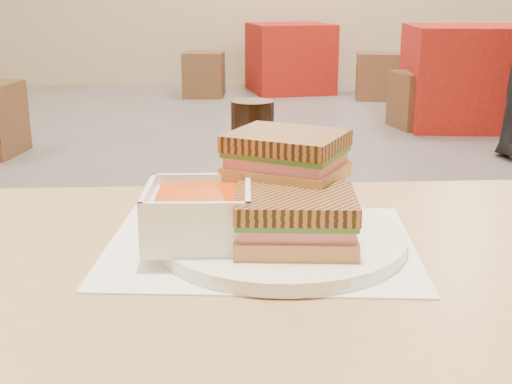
{
  "coord_description": "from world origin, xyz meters",
  "views": [
    {
      "loc": [
        -0.03,
        -2.73,
        1.04
      ],
      "look_at": [
        0.01,
        -2.0,
        0.82
      ],
      "focal_mm": 46.88,
      "sensor_mm": 36.0,
      "label": 1
    }
  ],
  "objects_px": {
    "soup_bowl": "(199,217)",
    "bg_table_1": "(464,76)",
    "cola_glass": "(252,146)",
    "main_table": "(308,368)",
    "bg_chair_2l": "(204,74)",
    "bg_chair_1l": "(420,100)",
    "bg_table_2": "(290,58)",
    "plate": "(282,238)",
    "bg_chair_2r": "(377,76)",
    "panini_lower": "(295,220)"
  },
  "relations": [
    {
      "from": "soup_bowl",
      "to": "bg_table_1",
      "type": "height_order",
      "value": "soup_bowl"
    },
    {
      "from": "soup_bowl",
      "to": "cola_glass",
      "type": "distance_m",
      "value": 0.26
    },
    {
      "from": "main_table",
      "to": "bg_chair_2l",
      "type": "relative_size",
      "value": 2.73
    },
    {
      "from": "soup_bowl",
      "to": "bg_chair_1l",
      "type": "height_order",
      "value": "soup_bowl"
    },
    {
      "from": "soup_bowl",
      "to": "bg_table_1",
      "type": "relative_size",
      "value": 0.13
    },
    {
      "from": "main_table",
      "to": "bg_table_2",
      "type": "distance_m",
      "value": 6.5
    },
    {
      "from": "plate",
      "to": "bg_chair_2r",
      "type": "distance_m",
      "value": 6.04
    },
    {
      "from": "panini_lower",
      "to": "cola_glass",
      "type": "bearing_deg",
      "value": 97.39
    },
    {
      "from": "panini_lower",
      "to": "bg_chair_2l",
      "type": "bearing_deg",
      "value": 92.47
    },
    {
      "from": "bg_chair_1l",
      "to": "main_table",
      "type": "bearing_deg",
      "value": -107.95
    },
    {
      "from": "main_table",
      "to": "bg_table_1",
      "type": "xyz_separation_m",
      "value": [
        1.81,
        4.55,
        -0.25
      ]
    },
    {
      "from": "bg_chair_1l",
      "to": "bg_chair_2l",
      "type": "relative_size",
      "value": 1.02
    },
    {
      "from": "panini_lower",
      "to": "bg_chair_2r",
      "type": "xyz_separation_m",
      "value": [
        1.45,
        5.88,
        -0.57
      ]
    },
    {
      "from": "main_table",
      "to": "bg_table_1",
      "type": "bearing_deg",
      "value": 68.27
    },
    {
      "from": "main_table",
      "to": "panini_lower",
      "type": "bearing_deg",
      "value": 105.2
    },
    {
      "from": "panini_lower",
      "to": "bg_table_1",
      "type": "height_order",
      "value": "panini_lower"
    },
    {
      "from": "plate",
      "to": "bg_table_1",
      "type": "bearing_deg",
      "value": 67.63
    },
    {
      "from": "panini_lower",
      "to": "bg_chair_2r",
      "type": "distance_m",
      "value": 6.08
    },
    {
      "from": "bg_table_2",
      "to": "soup_bowl",
      "type": "bearing_deg",
      "value": -96.65
    },
    {
      "from": "main_table",
      "to": "bg_chair_1l",
      "type": "xyz_separation_m",
      "value": [
        1.45,
        4.48,
        -0.42
      ]
    },
    {
      "from": "bg_table_1",
      "to": "bg_chair_1l",
      "type": "xyz_separation_m",
      "value": [
        -0.36,
        -0.07,
        -0.17
      ]
    },
    {
      "from": "bg_table_2",
      "to": "plate",
      "type": "bearing_deg",
      "value": -95.8
    },
    {
      "from": "main_table",
      "to": "bg_chair_2l",
      "type": "distance_m",
      "value": 6.19
    },
    {
      "from": "main_table",
      "to": "bg_chair_2l",
      "type": "bearing_deg",
      "value": 92.57
    },
    {
      "from": "main_table",
      "to": "bg_table_1",
      "type": "height_order",
      "value": "bg_table_1"
    },
    {
      "from": "cola_glass",
      "to": "bg_chair_2r",
      "type": "bearing_deg",
      "value": 75.15
    },
    {
      "from": "soup_bowl",
      "to": "bg_chair_2l",
      "type": "height_order",
      "value": "soup_bowl"
    },
    {
      "from": "panini_lower",
      "to": "bg_table_1",
      "type": "distance_m",
      "value": 4.88
    },
    {
      "from": "plate",
      "to": "bg_chair_1l",
      "type": "xyz_separation_m",
      "value": [
        1.48,
        4.4,
        -0.54
      ]
    },
    {
      "from": "panini_lower",
      "to": "bg_chair_2l",
      "type": "height_order",
      "value": "panini_lower"
    },
    {
      "from": "soup_bowl",
      "to": "bg_chair_1l",
      "type": "distance_m",
      "value": 4.72
    },
    {
      "from": "main_table",
      "to": "bg_table_2",
      "type": "relative_size",
      "value": 1.3
    },
    {
      "from": "cola_glass",
      "to": "bg_chair_2l",
      "type": "distance_m",
      "value": 5.88
    },
    {
      "from": "plate",
      "to": "bg_table_1",
      "type": "relative_size",
      "value": 0.3
    },
    {
      "from": "plate",
      "to": "bg_chair_1l",
      "type": "bearing_deg",
      "value": 71.45
    },
    {
      "from": "bg_chair_1l",
      "to": "bg_chair_2r",
      "type": "height_order",
      "value": "bg_chair_2r"
    },
    {
      "from": "panini_lower",
      "to": "soup_bowl",
      "type": "bearing_deg",
      "value": 169.01
    },
    {
      "from": "plate",
      "to": "bg_table_2",
      "type": "xyz_separation_m",
      "value": [
        0.65,
        6.38,
        -0.41
      ]
    },
    {
      "from": "main_table",
      "to": "bg_chair_1l",
      "type": "height_order",
      "value": "main_table"
    },
    {
      "from": "main_table",
      "to": "soup_bowl",
      "type": "height_order",
      "value": "soup_bowl"
    },
    {
      "from": "main_table",
      "to": "panini_lower",
      "type": "xyz_separation_m",
      "value": [
        -0.01,
        0.04,
        0.16
      ]
    },
    {
      "from": "panini_lower",
      "to": "bg_table_2",
      "type": "relative_size",
      "value": 0.15
    },
    {
      "from": "panini_lower",
      "to": "bg_chair_1l",
      "type": "height_order",
      "value": "panini_lower"
    },
    {
      "from": "soup_bowl",
      "to": "bg_chair_2l",
      "type": "relative_size",
      "value": 0.28
    },
    {
      "from": "cola_glass",
      "to": "bg_chair_2r",
      "type": "xyz_separation_m",
      "value": [
        1.48,
        5.6,
        -0.59
      ]
    },
    {
      "from": "bg_table_1",
      "to": "bg_chair_2r",
      "type": "relative_size",
      "value": 2.11
    },
    {
      "from": "main_table",
      "to": "soup_bowl",
      "type": "bearing_deg",
      "value": 151.33
    },
    {
      "from": "panini_lower",
      "to": "cola_glass",
      "type": "distance_m",
      "value": 0.28
    },
    {
      "from": "bg_table_1",
      "to": "panini_lower",
      "type": "bearing_deg",
      "value": -112.06
    },
    {
      "from": "panini_lower",
      "to": "bg_table_1",
      "type": "xyz_separation_m",
      "value": [
        1.83,
        4.51,
        -0.41
      ]
    }
  ]
}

